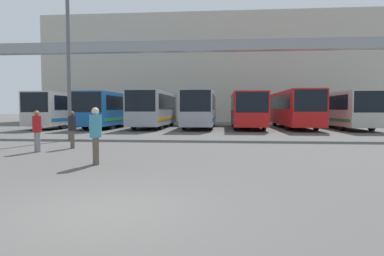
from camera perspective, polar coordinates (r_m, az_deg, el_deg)
The scene contains 14 objects.
ground_plane at distance 6.05m, azimuth -15.12°, elevation -13.41°, with size 200.00×200.00×0.00m, color #514F4C.
building_backdrop at distance 50.84m, azimuth 2.88°, elevation 9.32°, with size 44.95×12.00×14.25m.
overhead_gantry at distance 23.51m, azimuth 0.14°, elevation 12.19°, with size 35.09×0.80×6.26m.
bus_slot_0 at distance 33.84m, azimuth -20.19°, elevation 3.13°, with size 2.46×10.94×3.09m.
bus_slot_1 at distance 32.31m, azimuth -13.50°, elevation 3.25°, with size 2.59×10.99×3.10m.
bus_slot_2 at distance 31.17m, azimuth -6.28°, elevation 3.45°, with size 2.58×10.85×3.22m.
bus_slot_3 at distance 30.84m, azimuth 1.39°, elevation 3.46°, with size 2.52×11.30×3.21m.
bus_slot_4 at distance 30.48m, azimuth 9.16°, elevation 3.26°, with size 2.61×10.57×3.05m.
bus_slot_5 at distance 31.89m, azimuth 16.52°, elevation 3.32°, with size 2.56×12.29×3.21m.
bus_slot_6 at distance 32.65m, azimuth 23.80°, elevation 3.06°, with size 2.61×11.65×3.09m.
pedestrian_near_center at distance 15.75m, azimuth -19.33°, elevation -0.10°, with size 0.34×0.34×1.62m.
pedestrian_near_right at distance 10.94m, azimuth -15.77°, elevation -1.02°, with size 0.37×0.37×1.76m.
pedestrian_mid_left at distance 14.95m, azimuth -24.42°, elevation -0.30°, with size 0.34×0.34×1.65m.
lamp_post at distance 20.05m, azimuth -19.91°, elevation 11.92°, with size 0.36×0.36×8.90m.
Camera 1 is at (2.03, -5.44, 1.72)m, focal length 32.00 mm.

